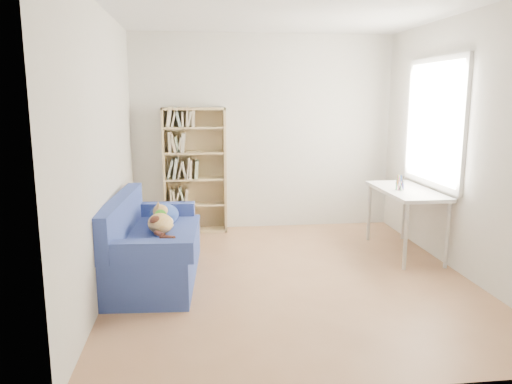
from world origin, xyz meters
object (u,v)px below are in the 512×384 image
Objects in this scene: sofa at (152,247)px; desk at (406,196)px; bookshelf at (195,175)px; pen_cup at (400,184)px.

sofa is 1.42× the size of desk.
bookshelf is at bearing 79.21° from sofa.
sofa reaches higher than desk.
desk is 6.85× the size of pen_cup.
sofa is 1.82m from bookshelf.
sofa is at bearing -171.18° from pen_cup.
bookshelf is 9.29× the size of pen_cup.
sofa is 1.05× the size of bookshelf.
sofa is 2.80m from pen_cup.
bookshelf is 2.62m from pen_cup.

